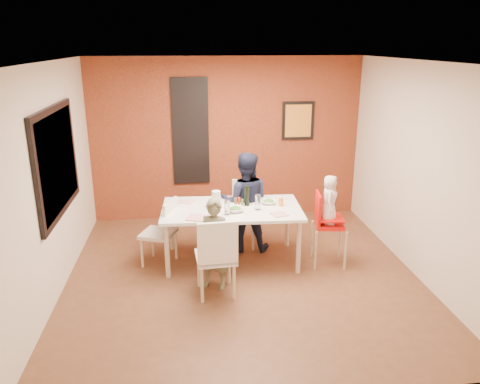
{
  "coord_description": "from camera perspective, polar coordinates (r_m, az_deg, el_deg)",
  "views": [
    {
      "loc": [
        -0.66,
        -5.44,
        2.92
      ],
      "look_at": [
        0.0,
        0.3,
        1.05
      ],
      "focal_mm": 35.0,
      "sensor_mm": 36.0,
      "label": 1
    }
  ],
  "objects": [
    {
      "name": "paper_towel_roll",
      "position": [
        6.22,
        -2.92,
        -1.01
      ],
      "size": [
        0.11,
        0.11,
        0.25
      ],
      "primitive_type": "cylinder",
      "color": "silver",
      "rests_on": "dining_table"
    },
    {
      "name": "wine_bottle",
      "position": [
        6.36,
        0.85,
        -0.48
      ],
      "size": [
        0.07,
        0.07,
        0.27
      ],
      "primitive_type": "cylinder",
      "color": "black",
      "rests_on": "dining_table"
    },
    {
      "name": "salad_bowl_b",
      "position": [
        6.46,
        3.51,
        -1.24
      ],
      "size": [
        0.23,
        0.23,
        0.05
      ],
      "primitive_type": "imported",
      "rotation": [
        0.0,
        0.0,
        -0.15
      ],
      "color": "white",
      "rests_on": "dining_table"
    },
    {
      "name": "ceiling",
      "position": [
        5.49,
        0.37,
        15.63
      ],
      "size": [
        4.5,
        4.5,
        0.02
      ],
      "primitive_type": "cube",
      "color": "silver",
      "rests_on": "wall_back"
    },
    {
      "name": "condiment_brown",
      "position": [
        6.3,
        -0.54,
        -1.3
      ],
      "size": [
        0.03,
        0.03,
        0.13
      ],
      "primitive_type": "cylinder",
      "color": "brown",
      "rests_on": "dining_table"
    },
    {
      "name": "wall_left",
      "position": [
        5.88,
        -21.97,
        1.12
      ],
      "size": [
        0.02,
        4.5,
        2.7
      ],
      "primitive_type": "cube",
      "color": "beige",
      "rests_on": "ground"
    },
    {
      "name": "sippy_cup",
      "position": [
        6.39,
        5.01,
        -1.21
      ],
      "size": [
        0.06,
        0.06,
        0.11
      ],
      "primitive_type": "cylinder",
      "color": "orange",
      "rests_on": "dining_table"
    },
    {
      "name": "plate_near_left",
      "position": [
        5.97,
        -5.26,
        -3.12
      ],
      "size": [
        0.31,
        0.31,
        0.01
      ],
      "primitive_type": "cube",
      "rotation": [
        0.0,
        0.0,
        -0.32
      ],
      "color": "silver",
      "rests_on": "dining_table"
    },
    {
      "name": "wine_glass_a",
      "position": [
        6.03,
        -1.58,
        -1.86
      ],
      "size": [
        0.07,
        0.07,
        0.2
      ],
      "primitive_type": "cylinder",
      "color": "silver",
      "rests_on": "dining_table"
    },
    {
      "name": "plate_near_right",
      "position": [
        6.08,
        4.8,
        -2.72
      ],
      "size": [
        0.24,
        0.24,
        0.01
      ],
      "primitive_type": "cube",
      "rotation": [
        0.0,
        0.0,
        0.28
      ],
      "color": "white",
      "rests_on": "dining_table"
    },
    {
      "name": "salad_bowl_a",
      "position": [
        6.16,
        -0.56,
        -2.15
      ],
      "size": [
        0.25,
        0.25,
        0.06
      ],
      "primitive_type": "imported",
      "rotation": [
        0.0,
        0.0,
        0.13
      ],
      "color": "white",
      "rests_on": "dining_table"
    },
    {
      "name": "high_chair",
      "position": [
        6.39,
        10.45,
        -3.61
      ],
      "size": [
        0.47,
        0.47,
        1.01
      ],
      "rotation": [
        0.0,
        0.0,
        1.44
      ],
      "color": "red",
      "rests_on": "ground"
    },
    {
      "name": "plate_far_left",
      "position": [
        6.58,
        -6.65,
        -1.16
      ],
      "size": [
        0.25,
        0.25,
        0.01
      ],
      "primitive_type": "cube",
      "rotation": [
        0.0,
        0.0,
        -0.31
      ],
      "color": "white",
      "rests_on": "dining_table"
    },
    {
      "name": "chair_left",
      "position": [
        6.38,
        -9.29,
        -4.47
      ],
      "size": [
        0.55,
        0.55,
        0.92
      ],
      "rotation": [
        0.0,
        0.0,
        4.35
      ],
      "color": "silver",
      "rests_on": "ground"
    },
    {
      "name": "ground",
      "position": [
        6.21,
        0.32,
        -10.11
      ],
      "size": [
        4.5,
        4.5,
        0.0
      ],
      "primitive_type": "plane",
      "color": "brown",
      "rests_on": "ground"
    },
    {
      "name": "child_near",
      "position": [
        5.71,
        -3.11,
        -6.34
      ],
      "size": [
        0.49,
        0.41,
        1.15
      ],
      "primitive_type": "imported",
      "rotation": [
        0.0,
        0.0,
        -0.37
      ],
      "color": "#5D5D42",
      "rests_on": "ground"
    },
    {
      "name": "child_far",
      "position": [
        6.69,
        0.63,
        -1.23
      ],
      "size": [
        0.78,
        0.65,
        1.45
      ],
      "primitive_type": "imported",
      "rotation": [
        0.0,
        0.0,
        3.0
      ],
      "color": "#151B31",
      "rests_on": "ground"
    },
    {
      "name": "art_print_canvas",
      "position": [
        7.96,
        7.11,
        8.6
      ],
      "size": [
        0.44,
        0.01,
        0.54
      ],
      "primitive_type": "cube",
      "color": "gold",
      "rests_on": "wall_back"
    },
    {
      "name": "glassblock_surround",
      "position": [
        7.78,
        -6.06,
        7.31
      ],
      "size": [
        0.6,
        0.03,
        1.76
      ],
      "primitive_type": "cube",
      "color": "black",
      "rests_on": "wall_back"
    },
    {
      "name": "glassblock_strip",
      "position": [
        7.79,
        -6.06,
        7.31
      ],
      "size": [
        0.55,
        0.03,
        1.7
      ],
      "primitive_type": "cube",
      "color": "silver",
      "rests_on": "wall_back"
    },
    {
      "name": "toddler",
      "position": [
        6.28,
        10.87,
        -0.91
      ],
      "size": [
        0.3,
        0.37,
        0.66
      ],
      "primitive_type": "imported",
      "rotation": [
        0.0,
        0.0,
        1.24
      ],
      "color": "silver",
      "rests_on": "high_chair"
    },
    {
      "name": "condiment_green",
      "position": [
        6.28,
        0.26,
        -1.42
      ],
      "size": [
        0.03,
        0.03,
        0.12
      ],
      "primitive_type": "cylinder",
      "color": "#307426",
      "rests_on": "dining_table"
    },
    {
      "name": "chair_far",
      "position": [
        6.98,
        0.61,
        -2.1
      ],
      "size": [
        0.56,
        0.56,
        0.95
      ],
      "rotation": [
        0.0,
        0.0,
        -0.34
      ],
      "color": "white",
      "rests_on": "ground"
    },
    {
      "name": "wine_glass_b",
      "position": [
        6.21,
        2.17,
        -1.24
      ],
      "size": [
        0.07,
        0.07,
        0.21
      ],
      "primitive_type": "cylinder",
      "color": "white",
      "rests_on": "dining_table"
    },
    {
      "name": "chair_near",
      "position": [
        5.49,
        -2.88,
        -7.56
      ],
      "size": [
        0.49,
        0.49,
        1.0
      ],
      "rotation": [
        0.0,
        0.0,
        3.21
      ],
      "color": "white",
      "rests_on": "ground"
    },
    {
      "name": "condiment_red",
      "position": [
        6.32,
        -0.1,
        -1.24
      ],
      "size": [
        0.03,
        0.03,
        0.13
      ],
      "primitive_type": "cylinder",
      "color": "red",
      "rests_on": "dining_table"
    },
    {
      "name": "dining_table",
      "position": [
        6.33,
        -1.03,
        -2.52
      ],
      "size": [
        1.91,
        1.12,
        0.78
      ],
      "rotation": [
        0.0,
        0.0,
        -0.04
      ],
      "color": "white",
      "rests_on": "ground"
    },
    {
      "name": "wall_back",
      "position": [
        7.88,
        -1.64,
        6.42
      ],
      "size": [
        4.5,
        0.02,
        2.7
      ],
      "primitive_type": "cube",
      "color": "beige",
      "rests_on": "ground"
    },
    {
      "name": "wall_right",
      "position": [
        6.37,
        20.89,
        2.46
      ],
      "size": [
        0.02,
        4.5,
        2.7
      ],
      "primitive_type": "cube",
      "color": "beige",
      "rests_on": "ground"
    },
    {
      "name": "art_print_frame",
      "position": [
        7.98,
        7.09,
        8.62
      ],
      "size": [
        0.54,
        0.03,
        0.64
      ],
      "primitive_type": "cube",
      "color": "black",
      "rests_on": "wall_back"
    },
    {
      "name": "plate_far_mid",
      "position": [
        6.66,
        -0.92,
        -0.81
      ],
      "size": [
        0.26,
        0.26,
        0.01
      ],
      "primitive_type": "cube",
      "rotation": [
        0.0,
        0.0,
        -0.44
      ],
      "color": "white",
      "rests_on": "dining_table"
    },
    {
      "name": "wall_front",
      "position": [
        3.62,
        4.68,
        -7.83
      ],
      "size": [
        4.5,
        0.02,
        2.7
      ],
      "primitive_type": "cube",
      "color": "beige",
      "rests_on": "ground"
    },
    {
      "name": "brick_accent_wall",
      "position": [
        7.86,
        -1.62,
        6.39
      ],
      "size": [
        4.5,
        0.02,
        2.7
      ],
      "primitive_type": "cube",
      "color": "maroon",
      "rests_on": "ground"
    },
    {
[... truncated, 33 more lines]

